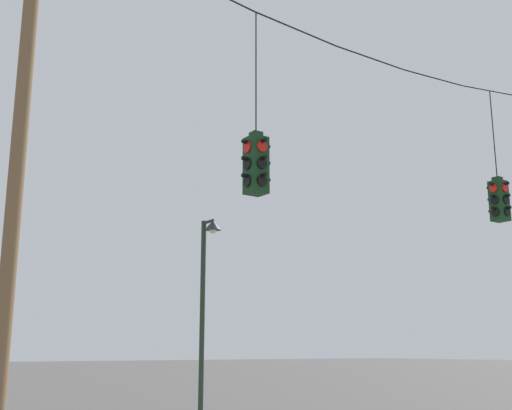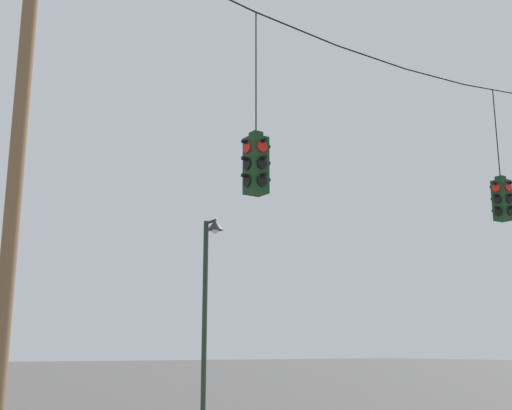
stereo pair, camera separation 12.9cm
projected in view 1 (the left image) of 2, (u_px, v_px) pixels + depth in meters
The scene contains 5 objects.
utility_pole_left at pixel (18, 157), 8.85m from camera, with size 0.22×0.22×8.91m.
span_wire at pixel (371, 48), 13.50m from camera, with size 13.91×0.03×0.74m.
traffic_light_over_intersection at pixel (256, 164), 11.19m from camera, with size 0.58×0.58×3.46m.
traffic_light_near_right_pole at pixel (499, 200), 15.14m from camera, with size 0.58×0.58×3.26m.
street_lamp at pixel (206, 286), 15.16m from camera, with size 0.39×0.69×4.91m.
Camera 1 is at (-9.07, -8.44, 1.84)m, focal length 45.00 mm.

